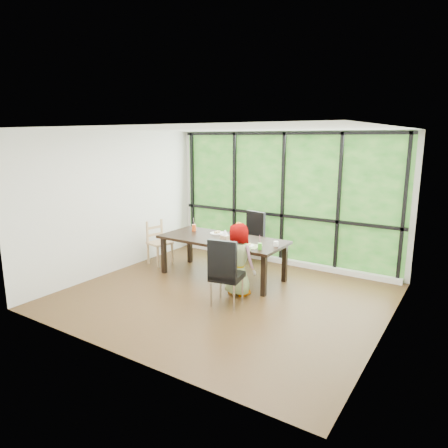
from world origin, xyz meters
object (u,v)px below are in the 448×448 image
(dining_table, at_px, (222,258))
(chair_end_beech, at_px, (160,243))
(child_toddler, at_px, (239,246))
(white_mug, at_px, (276,244))
(plate_far, at_px, (217,233))
(green_cup, at_px, (260,246))
(plate_near, at_px, (246,246))
(tissue_box, at_px, (225,238))
(chair_interior_leather, at_px, (227,271))
(orange_cup, at_px, (194,228))
(child_older, at_px, (239,260))
(chair_window_leather, at_px, (249,239))

(dining_table, bearing_deg, chair_end_beech, -178.84)
(child_toddler, xyz_separation_m, white_mug, (1.07, -0.58, 0.32))
(plate_far, bearing_deg, green_cup, -24.31)
(chair_end_beech, distance_m, plate_near, 2.19)
(child_toddler, distance_m, green_cup, 1.35)
(chair_end_beech, bearing_deg, tissue_box, -82.20)
(chair_interior_leather, distance_m, orange_cup, 1.98)
(child_older, xyz_separation_m, tissue_box, (-0.53, 0.41, 0.20))
(green_cup, height_order, white_mug, green_cup)
(green_cup, height_order, tissue_box, same)
(green_cup, bearing_deg, orange_cup, 164.08)
(green_cup, bearing_deg, chair_window_leather, 125.46)
(child_toddler, bearing_deg, white_mug, -48.82)
(chair_end_beech, distance_m, white_mug, 2.61)
(dining_table, distance_m, chair_window_leather, 0.99)
(child_older, height_order, orange_cup, child_older)
(plate_near, height_order, green_cup, green_cup)
(orange_cup, bearing_deg, green_cup, -15.92)
(green_cup, bearing_deg, plate_near, 167.63)
(chair_window_leather, bearing_deg, white_mug, -31.02)
(chair_interior_leather, xyz_separation_m, child_toddler, (-0.74, 1.63, -0.07))
(child_toddler, relative_size, plate_near, 3.63)
(green_cup, xyz_separation_m, tissue_box, (-0.78, 0.14, -0.00))
(chair_window_leather, bearing_deg, plate_near, -52.02)
(chair_interior_leather, relative_size, child_older, 0.89)
(plate_far, xyz_separation_m, green_cup, (1.22, -0.55, 0.05))
(dining_table, relative_size, child_older, 1.94)
(chair_window_leather, relative_size, white_mug, 12.55)
(plate_far, xyz_separation_m, plate_near, (0.92, -0.49, -0.00))
(child_older, relative_size, plate_far, 4.45)
(chair_window_leather, height_order, white_mug, chair_window_leather)
(chair_interior_leather, height_order, white_mug, chair_interior_leather)
(child_older, bearing_deg, dining_table, -33.00)
(white_mug, relative_size, tissue_box, 0.66)
(dining_table, xyz_separation_m, plate_near, (0.64, -0.24, 0.38))
(chair_end_beech, distance_m, green_cup, 2.49)
(chair_end_beech, height_order, orange_cup, chair_end_beech)
(plate_far, relative_size, orange_cup, 2.07)
(green_cup, bearing_deg, chair_interior_leather, -105.03)
(orange_cup, distance_m, green_cup, 1.81)
(plate_near, relative_size, orange_cup, 1.97)
(green_cup, bearing_deg, white_mug, 67.83)
(chair_window_leather, height_order, child_older, child_older)
(plate_far, relative_size, white_mug, 3.17)
(green_cup, bearing_deg, dining_table, 162.23)
(chair_interior_leather, distance_m, green_cup, 0.79)
(plate_near, distance_m, orange_cup, 1.50)
(white_mug, bearing_deg, orange_cup, 175.00)
(plate_far, relative_size, tissue_box, 2.10)
(orange_cup, bearing_deg, plate_far, 6.12)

